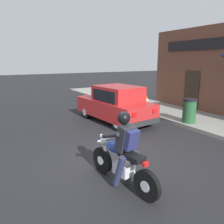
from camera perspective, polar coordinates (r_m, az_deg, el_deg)
name	(u,v)px	position (r m, az deg, el deg)	size (l,w,h in m)	color
ground_plane	(112,161)	(5.95, -0.04, -12.63)	(80.00, 80.00, 0.00)	black
sidewalk_curb	(171,112)	(11.30, 15.17, -0.11)	(2.60, 22.00, 0.14)	gray
motorcycle_with_rider	(123,156)	(4.62, 2.85, -11.32)	(0.65, 2.01, 1.62)	black
car_hatchback	(115,104)	(9.37, 0.83, 2.00)	(1.98, 3.91, 1.57)	black
trash_bin	(189,111)	(9.33, 19.55, 0.37)	(0.56, 0.56, 0.98)	#23512D
traffic_cone	(147,100)	(12.33, 9.02, 3.00)	(0.36, 0.36, 0.60)	black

